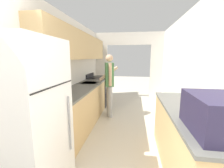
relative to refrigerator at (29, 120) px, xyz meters
name	(u,v)px	position (x,y,z in m)	size (l,w,h in m)	color
wall_left	(66,62)	(-0.29, 1.63, 0.60)	(0.38, 7.38, 2.50)	white
wall_right	(199,78)	(2.22, 1.21, 0.36)	(0.06, 7.38, 2.50)	white
wall_far_with_doorway	(128,61)	(0.92, 4.33, 0.55)	(2.93, 0.06, 2.50)	white
counter_left	(84,104)	(-0.04, 1.96, -0.44)	(0.62, 3.71, 0.91)	tan
counter_right	(188,142)	(1.89, 0.54, -0.44)	(0.62, 1.95, 0.91)	tan
refrigerator	(29,120)	(0.00, 0.00, 0.00)	(0.71, 0.81, 1.78)	white
range_oven	(99,91)	(-0.03, 3.41, -0.43)	(0.66, 0.79, 1.05)	black
person	(109,84)	(0.51, 2.43, 0.00)	(0.53, 0.45, 1.66)	#9E9E9E
suitcase	(217,114)	(1.89, -0.04, 0.19)	(0.45, 0.64, 0.34)	#231E38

